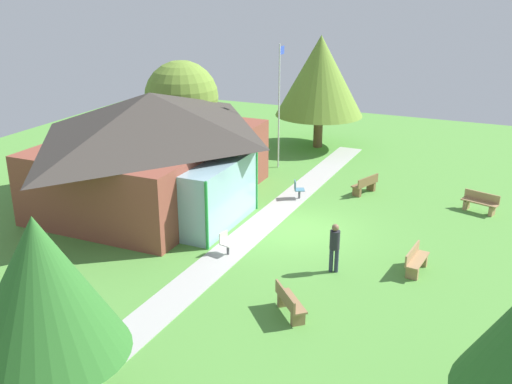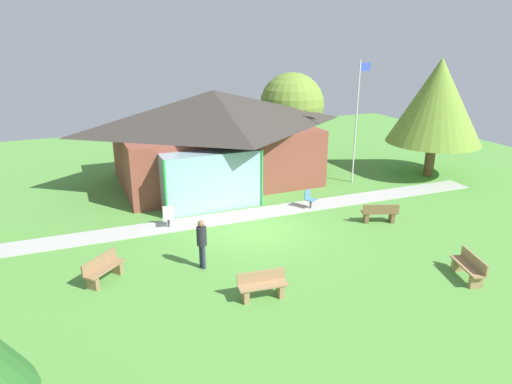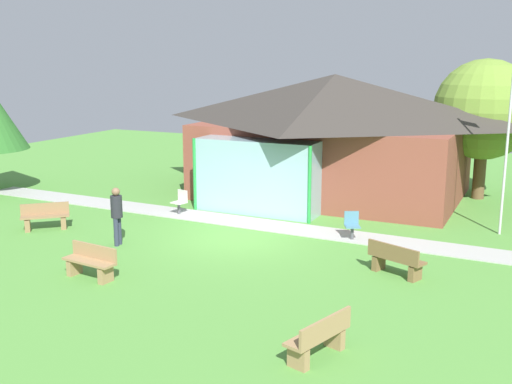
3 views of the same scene
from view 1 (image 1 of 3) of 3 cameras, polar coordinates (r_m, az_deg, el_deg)
ground_plane at (r=23.53m, az=4.57°, el=-3.62°), size 44.00×44.00×0.00m
pavilion at (r=26.15m, az=-9.70°, el=4.38°), size 10.81×8.62×4.80m
footpath at (r=24.10m, az=0.71°, el=-2.93°), size 24.45×1.87×0.03m
flagpole at (r=30.30m, az=2.25°, el=8.68°), size 0.64×0.08×6.33m
bench_front_right at (r=26.78m, az=20.75°, el=-0.99°), size 0.86×1.56×0.84m
bench_front_center at (r=20.79m, az=15.11°, el=-6.40°), size 1.54×0.60×0.84m
bench_mid_left at (r=17.68m, az=3.23°, el=-10.63°), size 1.41×1.33×0.84m
bench_mid_right at (r=27.64m, az=10.47°, el=0.65°), size 1.56×0.96×0.84m
patio_chair_lawn_spare at (r=26.57m, az=4.06°, el=0.18°), size 0.59×0.59×0.86m
patio_chair_west at (r=21.27m, az=-2.86°, el=-5.01°), size 0.53×0.53×0.86m
visitor_strolling_lawn at (r=19.98m, az=7.57°, el=-4.99°), size 0.34×0.34×1.74m
tree_west_hedge at (r=13.18m, az=-19.95°, el=-8.65°), size 3.52×3.52×4.96m
tree_behind_pavilion_right at (r=31.42m, az=-7.17°, el=8.96°), size 3.84×3.84×5.41m
tree_east_hedge at (r=34.24m, az=6.18°, el=11.02°), size 5.01×5.01×6.39m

